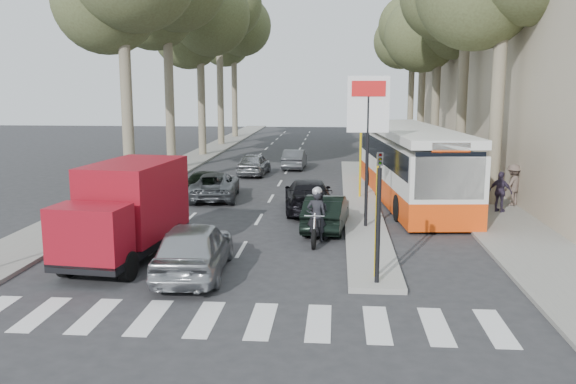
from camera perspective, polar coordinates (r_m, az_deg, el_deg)
name	(u,v)px	position (r m, az deg, el deg)	size (l,w,h in m)	color
ground	(261,268)	(17.95, -2.51, -7.14)	(120.00, 120.00, 0.00)	#28282B
sidewalk_right	(431,162)	(42.83, 13.22, 2.75)	(3.20, 70.00, 0.12)	gray
median_left	(202,155)	(46.44, -8.09, 3.47)	(2.40, 64.00, 0.12)	gray
traffic_island	(360,198)	(28.52, 6.71, -0.57)	(1.50, 26.00, 0.16)	gray
building_far	(506,50)	(52.80, 19.69, 12.41)	(11.00, 20.00, 16.00)	#B7A88E
billboard	(368,129)	(22.10, 7.47, 5.82)	(1.50, 12.10, 5.60)	yellow
traffic_light_island	(379,195)	(15.81, 8.51, -0.32)	(0.16, 0.41, 3.60)	black
tree_l_c	(202,18)	(46.44, -8.09, 15.81)	(7.40, 7.20, 13.71)	#6B604C
tree_l_d	(220,7)	(54.45, -6.34, 16.80)	(7.40, 7.20, 15.66)	#6B604C
tree_l_e	(235,28)	(62.19, -4.98, 15.02)	(7.40, 7.20, 14.49)	#6B604C
tree_r_c	(441,18)	(43.89, 14.09, 15.50)	(7.40, 7.20, 13.32)	#6B604C
tree_r_d	(426,11)	(51.92, 12.78, 16.19)	(7.40, 7.20, 14.88)	#6B604C
tree_r_e	(414,29)	(59.76, 11.75, 14.72)	(7.40, 7.20, 14.10)	#6B604C
silver_hatchback	(194,248)	(17.35, -8.79, -5.18)	(1.84, 4.57, 1.56)	#A2A5AA
dark_hatchback	(326,212)	(22.50, 3.60, -1.89)	(1.38, 3.97, 1.31)	black
queue_car_a	(215,186)	(28.68, -6.84, 0.60)	(2.09, 4.53, 1.26)	#53575C
queue_car_b	(308,195)	(25.59, 1.91, -0.33)	(1.94, 4.78, 1.39)	black
queue_car_c	(254,164)	(36.04, -3.21, 2.63)	(1.56, 3.88, 1.32)	gray
queue_car_d	(295,159)	(38.76, 0.62, 3.10)	(1.29, 3.71, 1.22)	#515459
queue_car_e	(207,184)	(29.26, -7.62, 0.77)	(1.76, 4.34, 1.26)	black
red_truck	(127,209)	(19.16, -14.80, -1.57)	(2.64, 5.69, 2.93)	black
city_bus	(411,162)	(28.30, 11.43, 2.73)	(3.98, 13.13, 3.41)	#ED440D
motorcycle	(317,216)	(20.74, 2.73, -2.29)	(0.83, 2.26, 1.92)	black
pedestrian_near	(501,192)	(26.42, 19.27, 0.01)	(0.98, 0.48, 1.67)	#372D44
pedestrian_far	(513,185)	(28.06, 20.33, 0.64)	(1.16, 0.51, 1.80)	brown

